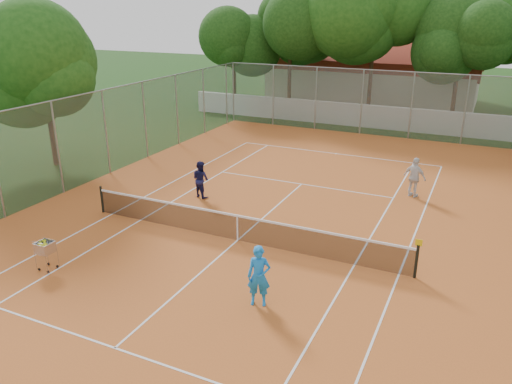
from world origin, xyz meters
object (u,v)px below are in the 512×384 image
at_px(player_far_right, 415,177).
at_px(player_far_left, 201,179).
at_px(tennis_net, 237,227).
at_px(clubhouse, 373,75).
at_px(ball_hopper, 46,255).
at_px(player_near, 259,276).

bearing_deg(player_far_right, player_far_left, 46.41).
bearing_deg(player_far_left, tennis_net, 153.89).
distance_m(clubhouse, player_far_left, 25.97).
relative_size(tennis_net, ball_hopper, 11.70).
height_order(player_far_right, ball_hopper, player_far_right).
bearing_deg(player_near, player_far_right, 57.63).
distance_m(player_far_right, ball_hopper, 14.49).
relative_size(tennis_net, player_near, 6.90).
distance_m(player_near, player_far_right, 10.49).
xyz_separation_m(tennis_net, player_near, (2.31, -3.24, 0.37)).
bearing_deg(tennis_net, player_far_left, 136.94).
bearing_deg(tennis_net, ball_hopper, -135.52).
xyz_separation_m(clubhouse, player_far_left, (-1.31, -25.90, -1.39)).
relative_size(player_near, player_far_right, 1.01).
height_order(tennis_net, player_far_left, player_far_left).
relative_size(player_far_left, player_far_right, 0.92).
relative_size(tennis_net, player_far_right, 6.96).
height_order(tennis_net, player_far_right, player_far_right).
height_order(clubhouse, player_far_left, clubhouse).
distance_m(tennis_net, ball_hopper, 6.11).
relative_size(clubhouse, player_far_right, 9.61).
bearing_deg(player_far_right, clubhouse, -51.73).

